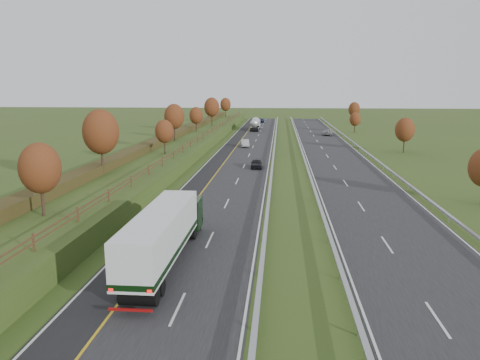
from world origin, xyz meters
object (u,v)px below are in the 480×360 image
object	(u,v)px
car_dark_near	(256,163)
car_small_far	(261,121)
car_oncoming	(328,132)
road_tanker	(255,124)
car_silver_mid	(245,143)
box_lorry	(165,233)

from	to	relation	value
car_dark_near	car_small_far	world-z (taller)	car_dark_near
car_small_far	car_oncoming	xyz separation A→B (m)	(18.78, -42.34, 0.10)
road_tanker	car_oncoming	distance (m)	23.26
car_silver_mid	car_oncoming	size ratio (longest dim) A/B	0.82
car_silver_mid	car_small_far	bearing A→B (deg)	81.97
car_silver_mid	box_lorry	bearing A→B (deg)	-98.09
box_lorry	road_tanker	distance (m)	103.94
car_small_far	car_oncoming	size ratio (longest dim) A/B	0.83
box_lorry	car_small_far	xyz separation A→B (m)	(1.18, 133.38, -1.62)
box_lorry	car_silver_mid	world-z (taller)	box_lorry
car_silver_mid	car_oncoming	distance (m)	32.09
car_dark_near	road_tanker	bearing A→B (deg)	91.57
car_dark_near	car_oncoming	size ratio (longest dim) A/B	0.74
box_lorry	road_tanker	bearing A→B (deg)	89.65
box_lorry	car_silver_mid	size ratio (longest dim) A/B	3.60
road_tanker	car_oncoming	size ratio (longest dim) A/B	2.04
car_silver_mid	car_oncoming	world-z (taller)	car_oncoming
car_small_far	box_lorry	bearing A→B (deg)	-87.05
box_lorry	car_oncoming	distance (m)	93.22
car_silver_mid	car_oncoming	xyz separation A→B (m)	(19.35, 25.61, 0.02)
car_dark_near	car_silver_mid	bearing A→B (deg)	96.49
car_oncoming	road_tanker	bearing A→B (deg)	-28.56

